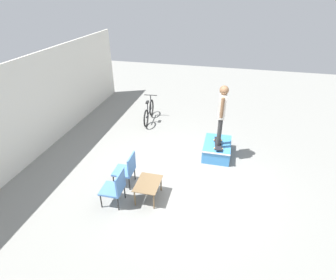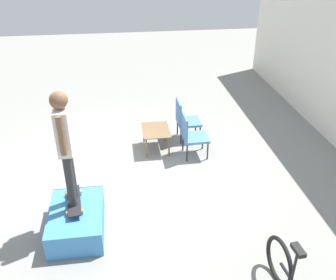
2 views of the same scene
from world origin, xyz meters
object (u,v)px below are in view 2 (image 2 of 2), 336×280
object	(u,v)px
skateboard_on_ramp	(74,200)
person_skater	(65,140)
patio_chair_left	(185,118)
patio_chair_right	(191,134)
skate_ramp_box	(77,220)
coffee_table	(156,132)

from	to	relation	value
skateboard_on_ramp	person_skater	distance (m)	1.10
patio_chair_left	patio_chair_right	distance (m)	0.75
skate_ramp_box	skateboard_on_ramp	world-z (taller)	skateboard_on_ramp
skate_ramp_box	coffee_table	bearing A→B (deg)	147.57
coffee_table	person_skater	bearing A→B (deg)	-34.35
skate_ramp_box	skateboard_on_ramp	bearing A→B (deg)	-172.12
patio_chair_left	coffee_table	bearing A→B (deg)	117.03
skate_ramp_box	patio_chair_right	distance (m)	3.04
skateboard_on_ramp	coffee_table	bearing A→B (deg)	139.39
person_skater	patio_chair_right	xyz separation A→B (m)	(-1.90, 2.25, -1.08)
person_skater	coffee_table	distance (m)	3.00
coffee_table	patio_chair_right	size ratio (longest dim) A/B	0.82
coffee_table	patio_chair_right	distance (m)	0.80
skate_ramp_box	person_skater	distance (m)	1.40
person_skater	skate_ramp_box	bearing A→B (deg)	6.80
skateboard_on_ramp	patio_chair_left	world-z (taller)	patio_chair_left
person_skater	patio_chair_right	distance (m)	3.14
coffee_table	patio_chair_right	world-z (taller)	patio_chair_right
skateboard_on_ramp	coffee_table	xyz separation A→B (m)	(-2.27, 1.55, -0.09)
skateboard_on_ramp	person_skater	xyz separation A→B (m)	(0.00, -0.00, 1.10)
skateboard_on_ramp	patio_chair_left	xyz separation A→B (m)	(-2.65, 2.25, 0.02)
skate_ramp_box	skateboard_on_ramp	distance (m)	0.32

